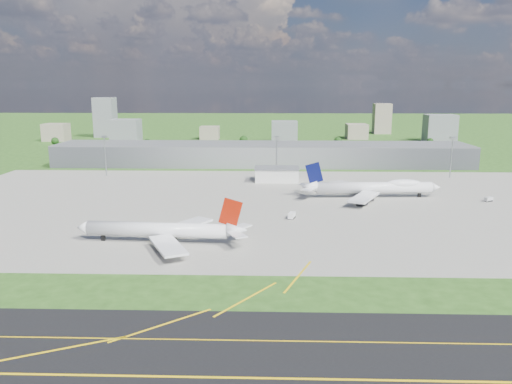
{
  "coord_description": "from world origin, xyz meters",
  "views": [
    {
      "loc": [
        6.23,
        -199.75,
        57.54
      ],
      "look_at": [
        -0.47,
        26.11,
        9.0
      ],
      "focal_mm": 35.0,
      "sensor_mm": 36.0,
      "label": 1
    }
  ],
  "objects_px": {
    "van_white_far": "(489,199)",
    "airliner_blue_quad": "(374,188)",
    "van_white_near": "(292,216)",
    "tug_yellow": "(159,238)",
    "airliner_red_twin": "(163,230)"
  },
  "relations": [
    {
      "from": "van_white_near",
      "to": "van_white_far",
      "type": "relative_size",
      "value": 1.17
    },
    {
      "from": "airliner_red_twin",
      "to": "van_white_near",
      "type": "relative_size",
      "value": 11.31
    },
    {
      "from": "airliner_red_twin",
      "to": "van_white_near",
      "type": "xyz_separation_m",
      "value": [
        49.09,
        35.65,
        -3.39
      ]
    },
    {
      "from": "tug_yellow",
      "to": "van_white_near",
      "type": "bearing_deg",
      "value": -3.29
    },
    {
      "from": "van_white_near",
      "to": "tug_yellow",
      "type": "bearing_deg",
      "value": 139.29
    },
    {
      "from": "tug_yellow",
      "to": "van_white_far",
      "type": "xyz_separation_m",
      "value": [
        152.05,
        69.06,
        0.23
      ]
    },
    {
      "from": "tug_yellow",
      "to": "van_white_far",
      "type": "distance_m",
      "value": 166.99
    },
    {
      "from": "airliner_blue_quad",
      "to": "van_white_far",
      "type": "distance_m",
      "value": 56.8
    },
    {
      "from": "airliner_red_twin",
      "to": "tug_yellow",
      "type": "xyz_separation_m",
      "value": [
        -2.36,
        2.32,
        -3.78
      ]
    },
    {
      "from": "van_white_near",
      "to": "van_white_far",
      "type": "xyz_separation_m",
      "value": [
        100.59,
        35.73,
        -0.16
      ]
    },
    {
      "from": "airliner_red_twin",
      "to": "tug_yellow",
      "type": "distance_m",
      "value": 5.03
    },
    {
      "from": "tug_yellow",
      "to": "van_white_near",
      "type": "xyz_separation_m",
      "value": [
        51.46,
        33.33,
        0.39
      ]
    },
    {
      "from": "airliner_blue_quad",
      "to": "van_white_near",
      "type": "relative_size",
      "value": 12.67
    },
    {
      "from": "airliner_blue_quad",
      "to": "tug_yellow",
      "type": "distance_m",
      "value": 122.91
    },
    {
      "from": "van_white_far",
      "to": "airliner_blue_quad",
      "type": "bearing_deg",
      "value": 141.59
    }
  ]
}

